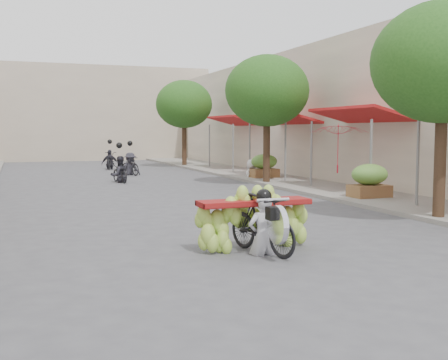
# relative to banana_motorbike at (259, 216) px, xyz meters

# --- Properties ---
(ground) EXTENTS (120.00, 120.00, 0.00)m
(ground) POSITION_rel_banana_motorbike_xyz_m (0.06, -2.34, -0.66)
(ground) COLOR #4E4E53
(ground) RESTS_ON ground
(sidewalk_right) EXTENTS (4.00, 60.00, 0.12)m
(sidewalk_right) POSITION_rel_banana_motorbike_xyz_m (7.06, 12.66, -0.60)
(sidewalk_right) COLOR gray
(sidewalk_right) RESTS_ON ground
(shophouse_row_right) EXTENTS (9.77, 40.00, 6.00)m
(shophouse_row_right) POSITION_rel_banana_motorbike_xyz_m (12.05, 11.66, 2.33)
(shophouse_row_right) COLOR beige
(shophouse_row_right) RESTS_ON ground
(far_building) EXTENTS (20.00, 6.00, 7.00)m
(far_building) POSITION_rel_banana_motorbike_xyz_m (0.06, 35.66, 2.84)
(far_building) COLOR #B5A58F
(far_building) RESTS_ON ground
(street_tree_near) EXTENTS (3.40, 3.40, 5.25)m
(street_tree_near) POSITION_rel_banana_motorbike_xyz_m (5.46, 1.66, 3.12)
(street_tree_near) COLOR #3A2719
(street_tree_near) RESTS_ON ground
(street_tree_mid) EXTENTS (3.40, 3.40, 5.25)m
(street_tree_mid) POSITION_rel_banana_motorbike_xyz_m (5.46, 11.66, 3.12)
(street_tree_mid) COLOR #3A2719
(street_tree_mid) RESTS_ON ground
(street_tree_far) EXTENTS (3.40, 3.40, 5.25)m
(street_tree_far) POSITION_rel_banana_motorbike_xyz_m (5.46, 23.66, 3.12)
(street_tree_far) COLOR #3A2719
(street_tree_far) RESTS_ON ground
(produce_crate_mid) EXTENTS (1.20, 0.88, 1.16)m
(produce_crate_mid) POSITION_rel_banana_motorbike_xyz_m (6.26, 5.66, 0.05)
(produce_crate_mid) COLOR brown
(produce_crate_mid) RESTS_ON ground
(produce_crate_far) EXTENTS (1.20, 0.88, 1.16)m
(produce_crate_far) POSITION_rel_banana_motorbike_xyz_m (6.26, 13.66, 0.05)
(produce_crate_far) COLOR brown
(produce_crate_far) RESTS_ON ground
(banana_motorbike) EXTENTS (2.20, 1.92, 1.93)m
(banana_motorbike) POSITION_rel_banana_motorbike_xyz_m (0.00, 0.00, 0.00)
(banana_motorbike) COLOR black
(banana_motorbike) RESTS_ON ground
(market_umbrella) EXTENTS (2.45, 2.45, 1.72)m
(market_umbrella) POSITION_rel_banana_motorbike_xyz_m (6.24, 7.42, 1.79)
(market_umbrella) COLOR red
(market_umbrella) RESTS_ON ground
(pedestrian) EXTENTS (0.91, 0.81, 1.58)m
(pedestrian) POSITION_rel_banana_motorbike_xyz_m (5.82, 14.04, 0.25)
(pedestrian) COLOR silver
(pedestrian) RESTS_ON ground
(bg_motorbike_a) EXTENTS (0.87, 1.56, 1.95)m
(bg_motorbike_a) POSITION_rel_banana_motorbike_xyz_m (-0.02, 14.60, 0.10)
(bg_motorbike_a) COLOR black
(bg_motorbike_a) RESTS_ON ground
(bg_motorbike_b) EXTENTS (1.18, 1.66, 1.95)m
(bg_motorbike_b) POSITION_rel_banana_motorbike_xyz_m (1.15, 18.36, 0.20)
(bg_motorbike_b) COLOR black
(bg_motorbike_b) RESTS_ON ground
(bg_motorbike_c) EXTENTS (1.08, 1.82, 1.95)m
(bg_motorbike_c) POSITION_rel_banana_motorbike_xyz_m (0.89, 23.11, 0.12)
(bg_motorbike_c) COLOR black
(bg_motorbike_c) RESTS_ON ground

